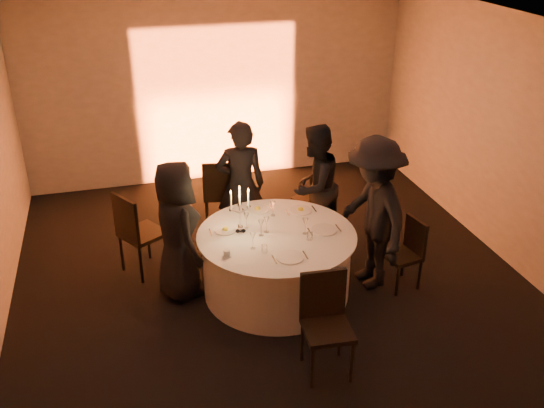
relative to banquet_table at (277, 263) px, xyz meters
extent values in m
plane|color=black|center=(0.00, 0.00, -0.38)|extent=(7.00, 7.00, 0.00)
plane|color=silver|center=(0.00, 0.00, 2.62)|extent=(7.00, 7.00, 0.00)
plane|color=#ADA8A1|center=(0.00, 3.50, 1.12)|extent=(7.00, 0.00, 7.00)
plane|color=#ADA8A1|center=(3.00, 0.00, 1.12)|extent=(0.00, 7.00, 7.00)
cube|color=black|center=(0.00, 3.20, -0.33)|extent=(0.25, 0.12, 0.10)
cylinder|color=black|center=(0.00, 0.00, -0.37)|extent=(0.60, 0.60, 0.03)
cylinder|color=black|center=(0.00, 0.00, -0.01)|extent=(0.20, 0.20, 0.75)
cylinder|color=white|center=(0.00, 0.00, -0.01)|extent=(1.68, 1.68, 0.75)
cylinder|color=white|center=(0.00, 0.00, 0.38)|extent=(1.80, 1.80, 0.02)
cube|color=black|center=(-1.44, 0.87, 0.13)|extent=(0.64, 0.64, 0.05)
cube|color=black|center=(-1.62, 0.76, 0.42)|extent=(0.28, 0.42, 0.54)
cylinder|color=black|center=(-1.16, 0.80, -0.13)|extent=(0.04, 0.04, 0.50)
cylinder|color=black|center=(-1.37, 1.15, -0.13)|extent=(0.04, 0.04, 0.50)
cylinder|color=black|center=(-1.50, 0.60, -0.13)|extent=(0.04, 0.04, 0.50)
cylinder|color=black|center=(-1.71, 0.94, -0.13)|extent=(0.04, 0.04, 0.50)
cube|color=black|center=(-0.32, 1.79, 0.11)|extent=(0.52, 0.52, 0.05)
cube|color=black|center=(-0.35, 1.59, 0.39)|extent=(0.45, 0.12, 0.51)
cylinder|color=black|center=(-0.09, 1.94, -0.14)|extent=(0.04, 0.04, 0.48)
cylinder|color=black|center=(-0.47, 2.01, -0.14)|extent=(0.04, 0.04, 0.48)
cylinder|color=black|center=(-0.16, 1.56, -0.14)|extent=(0.04, 0.04, 0.48)
cylinder|color=black|center=(-0.54, 1.63, -0.14)|extent=(0.04, 0.04, 0.48)
cube|color=black|center=(0.88, 1.45, 0.03)|extent=(0.52, 0.52, 0.05)
cube|color=black|center=(0.97, 1.31, 0.26)|extent=(0.34, 0.23, 0.43)
cylinder|color=black|center=(0.94, 1.67, -0.18)|extent=(0.04, 0.04, 0.40)
cylinder|color=black|center=(0.66, 1.51, -0.18)|extent=(0.04, 0.04, 0.40)
cylinder|color=black|center=(1.10, 1.40, -0.18)|extent=(0.04, 0.04, 0.40)
cylinder|color=black|center=(0.83, 1.23, -0.18)|extent=(0.04, 0.04, 0.40)
cube|color=black|center=(1.45, -0.26, 0.02)|extent=(0.43, 0.43, 0.05)
cube|color=black|center=(1.61, -0.23, 0.25)|extent=(0.11, 0.37, 0.42)
cylinder|color=black|center=(1.26, -0.14, -0.19)|extent=(0.04, 0.04, 0.40)
cylinder|color=black|center=(1.32, -0.45, -0.19)|extent=(0.04, 0.04, 0.40)
cylinder|color=black|center=(1.58, -0.08, -0.19)|extent=(0.04, 0.04, 0.40)
cylinder|color=black|center=(1.63, -0.39, -0.19)|extent=(0.04, 0.04, 0.40)
cube|color=black|center=(0.10, -1.43, 0.11)|extent=(0.48, 0.48, 0.05)
cube|color=black|center=(0.11, -1.23, 0.38)|extent=(0.45, 0.07, 0.51)
cylinder|color=black|center=(-0.11, -1.61, -0.14)|extent=(0.04, 0.04, 0.48)
cylinder|color=black|center=(0.28, -1.63, -0.14)|extent=(0.04, 0.04, 0.48)
cylinder|color=black|center=(-0.08, -1.23, -0.14)|extent=(0.04, 0.04, 0.48)
cylinder|color=black|center=(0.30, -1.25, -0.14)|extent=(0.04, 0.04, 0.48)
imported|color=black|center=(-1.08, 0.28, 0.44)|extent=(0.71, 0.91, 1.64)
imported|color=black|center=(-0.15, 1.19, 0.48)|extent=(0.67, 0.49, 1.72)
imported|color=black|center=(0.79, 1.00, 0.44)|extent=(1.01, 0.98, 1.65)
imported|color=black|center=(1.12, -0.09, 0.54)|extent=(0.78, 1.24, 1.84)
cylinder|color=white|center=(-0.54, 0.23, 0.39)|extent=(0.25, 0.25, 0.01)
cube|color=#B7B7BC|center=(-0.71, 0.23, 0.39)|extent=(0.01, 0.17, 0.01)
cube|color=#B7B7BC|center=(-0.37, 0.23, 0.39)|extent=(0.02, 0.17, 0.01)
sphere|color=yellow|center=(-0.54, 0.23, 0.43)|extent=(0.07, 0.07, 0.07)
cylinder|color=white|center=(-0.07, 0.63, 0.39)|extent=(0.27, 0.27, 0.01)
cube|color=#B7B7BC|center=(-0.24, 0.63, 0.39)|extent=(0.02, 0.17, 0.01)
cube|color=#B7B7BC|center=(0.10, 0.63, 0.39)|extent=(0.01, 0.17, 0.01)
sphere|color=yellow|center=(-0.07, 0.63, 0.43)|extent=(0.07, 0.07, 0.07)
cylinder|color=white|center=(0.43, 0.47, 0.39)|extent=(0.27, 0.27, 0.01)
cube|color=#B7B7BC|center=(0.26, 0.47, 0.39)|extent=(0.02, 0.17, 0.01)
cube|color=#B7B7BC|center=(0.60, 0.47, 0.39)|extent=(0.01, 0.17, 0.01)
sphere|color=yellow|center=(0.43, 0.47, 0.43)|extent=(0.07, 0.07, 0.07)
cylinder|color=white|center=(0.54, -0.06, 0.39)|extent=(0.29, 0.29, 0.01)
cube|color=#B7B7BC|center=(0.37, -0.06, 0.39)|extent=(0.02, 0.17, 0.01)
cube|color=#B7B7BC|center=(0.71, -0.06, 0.39)|extent=(0.01, 0.17, 0.01)
cylinder|color=white|center=(0.00, -0.53, 0.39)|extent=(0.30, 0.30, 0.01)
cube|color=#B7B7BC|center=(-0.17, -0.53, 0.39)|extent=(0.02, 0.17, 0.01)
cube|color=#B7B7BC|center=(0.17, -0.53, 0.39)|extent=(0.02, 0.17, 0.01)
cylinder|color=white|center=(-0.63, -0.31, 0.39)|extent=(0.11, 0.11, 0.01)
cylinder|color=white|center=(-0.63, -0.31, 0.42)|extent=(0.07, 0.07, 0.06)
cylinder|color=white|center=(-0.38, 0.14, 0.39)|extent=(0.12, 0.12, 0.02)
sphere|color=white|center=(-0.38, 0.14, 0.45)|extent=(0.06, 0.06, 0.06)
cylinder|color=white|center=(-0.38, 0.14, 0.57)|extent=(0.02, 0.02, 0.31)
cylinder|color=white|center=(-0.38, 0.14, 0.73)|extent=(0.05, 0.05, 0.03)
cylinder|color=silver|center=(-0.38, 0.14, 0.84)|extent=(0.02, 0.02, 0.20)
cone|color=orange|center=(-0.38, 0.14, 0.95)|extent=(0.02, 0.02, 0.03)
cylinder|color=white|center=(-0.43, 0.14, 0.66)|extent=(0.11, 0.02, 0.07)
cylinder|color=white|center=(-0.48, 0.14, 0.69)|extent=(0.05, 0.05, 0.03)
cylinder|color=silver|center=(-0.48, 0.14, 0.79)|extent=(0.02, 0.02, 0.20)
cone|color=orange|center=(-0.48, 0.14, 0.91)|extent=(0.02, 0.02, 0.03)
cylinder|color=white|center=(-0.33, 0.14, 0.66)|extent=(0.11, 0.02, 0.07)
cylinder|color=white|center=(-0.28, 0.14, 0.69)|extent=(0.05, 0.05, 0.03)
cylinder|color=silver|center=(-0.28, 0.14, 0.79)|extent=(0.02, 0.02, 0.20)
cone|color=orange|center=(-0.28, 0.14, 0.91)|extent=(0.02, 0.02, 0.03)
cylinder|color=silver|center=(0.08, 0.44, 0.39)|extent=(0.06, 0.06, 0.01)
cylinder|color=silver|center=(0.08, 0.44, 0.44)|extent=(0.01, 0.01, 0.10)
cone|color=silver|center=(0.08, 0.44, 0.53)|extent=(0.07, 0.07, 0.09)
cylinder|color=silver|center=(-0.18, 0.01, 0.39)|extent=(0.06, 0.06, 0.01)
cylinder|color=silver|center=(-0.18, 0.01, 0.44)|extent=(0.01, 0.01, 0.10)
cone|color=silver|center=(-0.18, 0.01, 0.53)|extent=(0.07, 0.07, 0.09)
cylinder|color=silver|center=(-0.33, -0.24, 0.39)|extent=(0.06, 0.06, 0.01)
cylinder|color=silver|center=(-0.33, -0.24, 0.44)|extent=(0.01, 0.01, 0.10)
cone|color=silver|center=(-0.33, -0.24, 0.53)|extent=(0.07, 0.07, 0.09)
cylinder|color=silver|center=(-0.10, 0.07, 0.39)|extent=(0.06, 0.06, 0.01)
cylinder|color=silver|center=(-0.10, 0.07, 0.44)|extent=(0.01, 0.01, 0.10)
cone|color=silver|center=(-0.10, 0.07, 0.53)|extent=(0.07, 0.07, 0.09)
cylinder|color=silver|center=(-0.30, 0.22, 0.39)|extent=(0.06, 0.06, 0.01)
cylinder|color=silver|center=(-0.30, 0.22, 0.44)|extent=(0.01, 0.01, 0.10)
cone|color=silver|center=(-0.30, 0.22, 0.53)|extent=(0.07, 0.07, 0.09)
cylinder|color=silver|center=(0.31, -0.08, 0.39)|extent=(0.06, 0.06, 0.01)
cylinder|color=silver|center=(0.31, -0.08, 0.44)|extent=(0.01, 0.01, 0.10)
cone|color=silver|center=(0.31, -0.08, 0.53)|extent=(0.07, 0.07, 0.09)
cylinder|color=silver|center=(0.32, -0.21, 0.43)|extent=(0.07, 0.07, 0.09)
cylinder|color=silver|center=(-0.23, -0.36, 0.43)|extent=(0.07, 0.07, 0.09)
camera|label=1|loc=(-1.61, -5.70, 3.71)|focal=40.00mm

